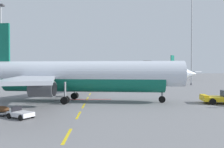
{
  "coord_description": "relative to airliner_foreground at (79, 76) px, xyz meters",
  "views": [
    {
      "loc": [
        20.72,
        -14.46,
        4.98
      ],
      "look_at": [
        22.12,
        22.24,
        4.17
      ],
      "focal_mm": 35.66,
      "sensor_mm": 36.0,
      "label": 1
    }
  ],
  "objects": [
    {
      "name": "apron_light_mast_far",
      "position": [
        31.09,
        34.0,
        13.99
      ],
      "size": [
        1.8,
        1.8,
        29.44
      ],
      "color": "slate",
      "rests_on": "ground"
    },
    {
      "name": "apron_light_mast_near",
      "position": [
        -29.17,
        38.85,
        11.98
      ],
      "size": [
        1.8,
        1.8,
        25.72
      ],
      "color": "slate",
      "rests_on": "ground"
    },
    {
      "name": "airliner_mid_left",
      "position": [
        32.19,
        72.31,
        0.03
      ],
      "size": [
        29.18,
        31.51,
        12.29
      ],
      "color": "silver",
      "rests_on": "ground"
    },
    {
      "name": "ground",
      "position": [
        23.0,
        20.31,
        -3.95
      ],
      "size": [
        400.0,
        400.0,
        0.0
      ],
      "primitive_type": "plane",
      "color": "slate"
    },
    {
      "name": "airliner_foreground",
      "position": [
        0.0,
        0.0,
        0.0
      ],
      "size": [
        34.8,
        34.31,
        12.2
      ],
      "color": "silver",
      "rests_on": "ground"
    },
    {
      "name": "baggage_train",
      "position": [
        -7.22,
        -9.81,
        -3.42
      ],
      "size": [
        8.01,
        5.91,
        1.14
      ],
      "color": "silver",
      "rests_on": "ground"
    },
    {
      "name": "apron_paint_markings",
      "position": [
        1.0,
        18.32,
        -3.95
      ],
      "size": [
        8.0,
        95.69,
        0.01
      ],
      "color": "yellow",
      "rests_on": "ground"
    },
    {
      "name": "terminal_satellite",
      "position": [
        26.68,
        139.78,
        1.13
      ],
      "size": [
        75.7,
        19.68,
        11.72
      ],
      "color": "#9E998E",
      "rests_on": "ground"
    }
  ]
}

